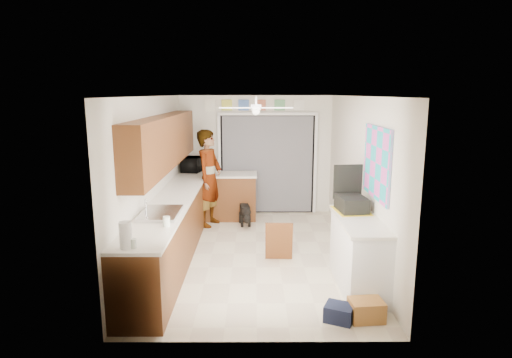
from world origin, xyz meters
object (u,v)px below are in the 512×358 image
object	(u,v)px
navy_crate	(339,313)
man	(209,178)
paper_towel_roll	(126,235)
cardboard_box	(366,310)
suitcase	(351,204)
dog	(245,214)
microwave	(193,164)

from	to	relation	value
navy_crate	man	distance (m)	4.15
paper_towel_roll	cardboard_box	xyz separation A→B (m)	(2.63, 0.20, -0.97)
paper_towel_roll	navy_crate	bearing A→B (deg)	4.32
paper_towel_roll	navy_crate	world-z (taller)	paper_towel_roll
man	navy_crate	bearing A→B (deg)	-133.47
cardboard_box	man	distance (m)	4.28
paper_towel_roll	suitcase	xyz separation A→B (m)	(2.70, 1.45, -0.04)
dog	man	bearing A→B (deg)	171.26
microwave	man	world-z (taller)	man
suitcase	navy_crate	size ratio (longest dim) A/B	1.55
microwave	man	bearing A→B (deg)	-140.67
man	dog	world-z (taller)	man
suitcase	dog	world-z (taller)	suitcase
microwave	dog	xyz separation A→B (m)	(1.10, -0.70, -0.86)
cardboard_box	suitcase	bearing A→B (deg)	86.80
microwave	man	distance (m)	0.83
paper_towel_roll	suitcase	size ratio (longest dim) A/B	0.60
navy_crate	dog	xyz separation A→B (m)	(-1.15, 3.63, 0.13)
paper_towel_roll	man	size ratio (longest dim) A/B	0.15
cardboard_box	paper_towel_roll	bearing A→B (deg)	-175.73
cardboard_box	navy_crate	distance (m)	0.31
navy_crate	paper_towel_roll	bearing A→B (deg)	-175.68
navy_crate	man	bearing A→B (deg)	116.88
microwave	cardboard_box	xyz separation A→B (m)	(2.56, -4.30, -0.97)
microwave	cardboard_box	distance (m)	5.10
suitcase	paper_towel_roll	bearing A→B (deg)	-158.23
suitcase	dog	xyz separation A→B (m)	(-1.54, 2.35, -0.82)
cardboard_box	microwave	bearing A→B (deg)	120.77
suitcase	dog	bearing A→B (deg)	116.71
dog	microwave	bearing A→B (deg)	138.68
suitcase	man	distance (m)	3.24
microwave	dog	distance (m)	1.56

